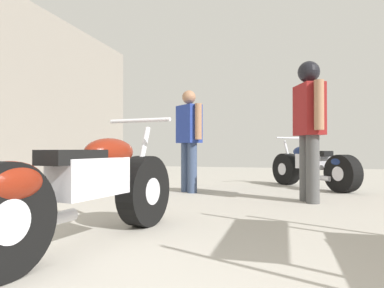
{
  "coord_description": "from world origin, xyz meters",
  "views": [
    {
      "loc": [
        0.91,
        -0.29,
        0.68
      ],
      "look_at": [
        -0.09,
        3.48,
        0.73
      ],
      "focal_mm": 32.71,
      "sensor_mm": 36.0,
      "label": 1
    }
  ],
  "objects_px": {
    "motorcycle_black_naked": "(313,167)",
    "mechanic_in_blue": "(189,135)",
    "mechanic_with_helmet": "(309,118)",
    "motorcycle_maroon_cruiser": "(86,189)"
  },
  "relations": [
    {
      "from": "motorcycle_black_naked",
      "to": "mechanic_with_helmet",
      "type": "distance_m",
      "value": 1.78
    },
    {
      "from": "mechanic_in_blue",
      "to": "mechanic_with_helmet",
      "type": "height_order",
      "value": "mechanic_with_helmet"
    },
    {
      "from": "motorcycle_maroon_cruiser",
      "to": "mechanic_in_blue",
      "type": "height_order",
      "value": "mechanic_in_blue"
    },
    {
      "from": "mechanic_with_helmet",
      "to": "mechanic_in_blue",
      "type": "bearing_deg",
      "value": 161.95
    },
    {
      "from": "motorcycle_maroon_cruiser",
      "to": "motorcycle_black_naked",
      "type": "height_order",
      "value": "motorcycle_maroon_cruiser"
    },
    {
      "from": "motorcycle_maroon_cruiser",
      "to": "mechanic_in_blue",
      "type": "distance_m",
      "value": 3.15
    },
    {
      "from": "motorcycle_black_naked",
      "to": "mechanic_in_blue",
      "type": "relative_size",
      "value": 1.02
    },
    {
      "from": "motorcycle_black_naked",
      "to": "mechanic_in_blue",
      "type": "bearing_deg",
      "value": -151.04
    },
    {
      "from": "mechanic_with_helmet",
      "to": "motorcycle_black_naked",
      "type": "bearing_deg",
      "value": 83.95
    },
    {
      "from": "motorcycle_maroon_cruiser",
      "to": "mechanic_with_helmet",
      "type": "height_order",
      "value": "mechanic_with_helmet"
    }
  ]
}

